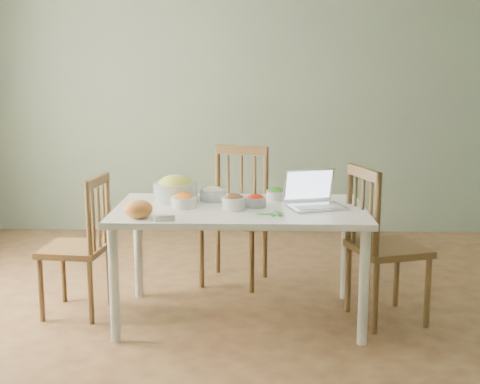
{
  "coord_description": "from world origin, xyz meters",
  "views": [
    {
      "loc": [
        0.16,
        -3.82,
        1.62
      ],
      "look_at": [
        0.06,
        0.17,
        0.85
      ],
      "focal_mm": 47.55,
      "sensor_mm": 36.0,
      "label": 1
    }
  ],
  "objects_px": {
    "chair_right": "(388,245)",
    "bread_boule": "(139,209)",
    "dining_table": "(240,263)",
    "laptop": "(317,190)",
    "chair_far": "(234,217)",
    "chair_left": "(74,245)",
    "bowl_squash": "(176,189)"
  },
  "relations": [
    {
      "from": "chair_right",
      "to": "bread_boule",
      "type": "xyz_separation_m",
      "value": [
        -1.56,
        -0.32,
        0.3
      ]
    },
    {
      "from": "bread_boule",
      "to": "dining_table",
      "type": "bearing_deg",
      "value": 27.86
    },
    {
      "from": "bread_boule",
      "to": "laptop",
      "type": "xyz_separation_m",
      "value": [
        1.09,
        0.3,
        0.06
      ]
    },
    {
      "from": "chair_far",
      "to": "laptop",
      "type": "bearing_deg",
      "value": -37.33
    },
    {
      "from": "dining_table",
      "to": "bread_boule",
      "type": "relative_size",
      "value": 9.53
    },
    {
      "from": "chair_left",
      "to": "bread_boule",
      "type": "relative_size",
      "value": 5.59
    },
    {
      "from": "chair_far",
      "to": "bread_boule",
      "type": "bearing_deg",
      "value": -101.14
    },
    {
      "from": "bowl_squash",
      "to": "laptop",
      "type": "height_order",
      "value": "laptop"
    },
    {
      "from": "chair_right",
      "to": "bread_boule",
      "type": "height_order",
      "value": "chair_right"
    },
    {
      "from": "laptop",
      "to": "bowl_squash",
      "type": "bearing_deg",
      "value": 151.79
    },
    {
      "from": "chair_right",
      "to": "bread_boule",
      "type": "distance_m",
      "value": 1.62
    },
    {
      "from": "dining_table",
      "to": "chair_right",
      "type": "relative_size",
      "value": 1.57
    },
    {
      "from": "bread_boule",
      "to": "laptop",
      "type": "relative_size",
      "value": 0.49
    },
    {
      "from": "dining_table",
      "to": "laptop",
      "type": "relative_size",
      "value": 4.67
    },
    {
      "from": "chair_right",
      "to": "bowl_squash",
      "type": "relative_size",
      "value": 3.44
    },
    {
      "from": "chair_left",
      "to": "chair_right",
      "type": "height_order",
      "value": "chair_right"
    },
    {
      "from": "chair_left",
      "to": "laptop",
      "type": "bearing_deg",
      "value": 93.18
    },
    {
      "from": "chair_left",
      "to": "laptop",
      "type": "xyz_separation_m",
      "value": [
        1.6,
        -0.09,
        0.4
      ]
    },
    {
      "from": "chair_left",
      "to": "chair_right",
      "type": "bearing_deg",
      "value": 94.46
    },
    {
      "from": "dining_table",
      "to": "chair_right",
      "type": "height_order",
      "value": "chair_right"
    },
    {
      "from": "chair_right",
      "to": "bowl_squash",
      "type": "height_order",
      "value": "chair_right"
    },
    {
      "from": "chair_left",
      "to": "bowl_squash",
      "type": "relative_size",
      "value": 3.17
    },
    {
      "from": "chair_left",
      "to": "laptop",
      "type": "relative_size",
      "value": 2.74
    },
    {
      "from": "chair_far",
      "to": "chair_right",
      "type": "relative_size",
      "value": 1.02
    },
    {
      "from": "dining_table",
      "to": "chair_left",
      "type": "distance_m",
      "value": 1.11
    },
    {
      "from": "bowl_squash",
      "to": "laptop",
      "type": "xyz_separation_m",
      "value": [
        0.93,
        -0.19,
        0.03
      ]
    },
    {
      "from": "chair_left",
      "to": "laptop",
      "type": "height_order",
      "value": "laptop"
    },
    {
      "from": "chair_far",
      "to": "bowl_squash",
      "type": "distance_m",
      "value": 0.74
    },
    {
      "from": "dining_table",
      "to": "bowl_squash",
      "type": "height_order",
      "value": "bowl_squash"
    },
    {
      "from": "chair_left",
      "to": "chair_far",
      "type": "bearing_deg",
      "value": 128.5
    },
    {
      "from": "dining_table",
      "to": "chair_far",
      "type": "bearing_deg",
      "value": 95.17
    },
    {
      "from": "chair_left",
      "to": "bread_boule",
      "type": "distance_m",
      "value": 0.72
    }
  ]
}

